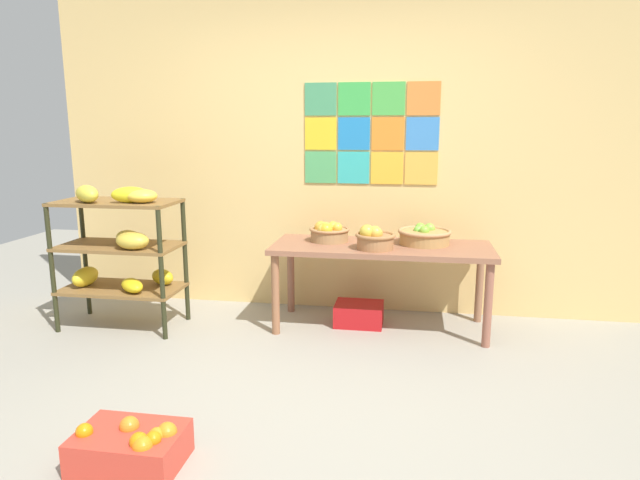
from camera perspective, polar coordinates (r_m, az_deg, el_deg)
name	(u,v)px	position (r m, az deg, el deg)	size (l,w,h in m)	color
ground	(297,413)	(3.20, -2.38, -17.36)	(9.71, 9.71, 0.00)	gray
back_wall_with_art	(342,149)	(4.67, 2.33, 9.35)	(4.92, 0.07, 2.74)	#E7C074
banana_shelf_unit	(121,243)	(4.50, -19.84, -0.32)	(0.92, 0.50, 1.13)	#292B16
display_table	(381,255)	(4.27, 6.35, -1.53)	(1.67, 0.66, 0.66)	#915D44
fruit_basket_centre	(424,236)	(4.34, 10.71, 0.46)	(0.41, 0.41, 0.15)	#B0854B
fruit_basket_left	(329,232)	(4.36, 0.89, 0.81)	(0.32, 0.32, 0.16)	#A37B4E
fruit_basket_back_right	(374,238)	(4.10, 5.55, 0.26)	(0.30, 0.30, 0.18)	#A36D43
produce_crate_under_table	(359,314)	(4.46, 4.03, -7.61)	(0.38, 0.29, 0.17)	red
orange_crate_foreground	(131,446)	(2.87, -18.86, -19.49)	(0.49, 0.34, 0.22)	red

